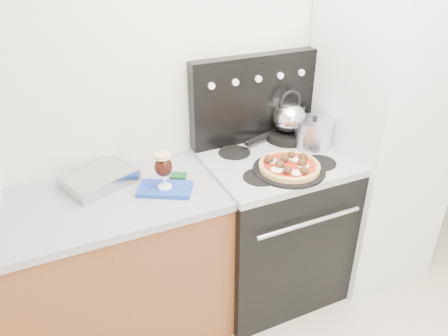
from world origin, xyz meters
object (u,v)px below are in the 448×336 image
stove_body (271,228)px  stock_pot (313,134)px  skillet (288,135)px  pizza (289,165)px  beer_glass (164,170)px  tea_kettle (289,115)px  base_cabinet (82,282)px  oven_mitt (165,189)px  fridge (379,132)px  pizza_pan (289,169)px

stove_body → stock_pot: bearing=8.8°
stove_body → skillet: 0.57m
pizza → skillet: 0.39m
beer_glass → pizza: size_ratio=0.59×
pizza → tea_kettle: tea_kettle is taller
base_cabinet → tea_kettle: size_ratio=6.75×
oven_mitt → beer_glass: (0.00, 0.00, 0.10)m
skillet → fridge: bearing=-21.9°
stock_pot → tea_kettle: bearing=119.6°
base_cabinet → pizza: (1.09, -0.17, 0.52)m
oven_mitt → pizza: pizza is taller
stove_body → tea_kettle: bearing=44.1°
pizza_pan → stock_pot: 0.34m
stove_body → oven_mitt: (-0.65, -0.04, 0.47)m
skillet → base_cabinet: bearing=-173.1°
pizza_pan → skillet: bearing=59.1°
oven_mitt → pizza: 0.65m
pizza_pan → pizza: pizza is taller
stove_body → stock_pot: 0.62m
beer_glass → skillet: bearing=14.7°
fridge → pizza: bearing=-170.1°
base_cabinet → tea_kettle: tea_kettle is taller
beer_glass → tea_kettle: (0.84, 0.22, 0.06)m
fridge → pizza: (-0.71, -0.12, 0.00)m
base_cabinet → beer_glass: beer_glass is taller
stove_body → pizza: size_ratio=2.78×
skillet → stove_body: bearing=-135.9°
fridge → beer_glass: fridge is taller
base_cabinet → stove_body: bearing=-1.3°
oven_mitt → stock_pot: (0.91, 0.08, 0.08)m
stove_body → oven_mitt: bearing=-176.7°
fridge → oven_mitt: bearing=-179.5°
beer_glass → skillet: size_ratio=0.73×
base_cabinet → stove_body: 1.11m
oven_mitt → pizza_pan: 0.65m
stock_pot → stove_body: bearing=-171.2°
stove_body → beer_glass: size_ratio=4.72×
beer_glass → pizza: beer_glass is taller
stove_body → fridge: fridge is taller
base_cabinet → pizza: size_ratio=4.59×
skillet → tea_kettle: bearing=0.0°
oven_mitt → tea_kettle: tea_kettle is taller
pizza_pan → tea_kettle: tea_kettle is taller
beer_glass → pizza: 0.65m
fridge → stove_body: bearing=178.0°
oven_mitt → tea_kettle: bearing=14.7°
oven_mitt → skillet: bearing=14.7°
stove_body → pizza_pan: pizza_pan is taller
stove_body → tea_kettle: (0.19, 0.18, 0.63)m
base_cabinet → fridge: size_ratio=0.76×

